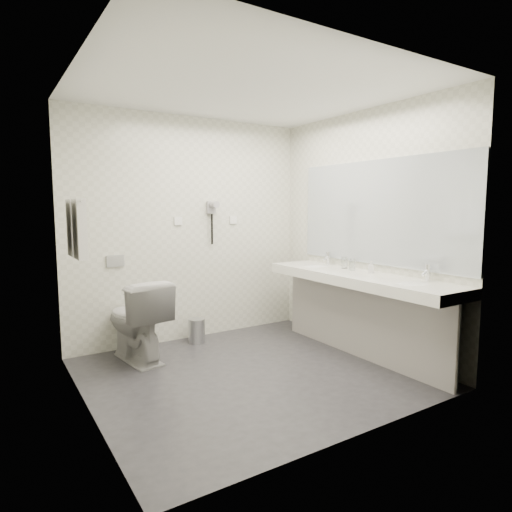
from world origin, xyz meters
TOP-DOWN VIEW (x-y plane):
  - floor at (0.00, 0.00)m, footprint 2.80×2.80m
  - ceiling at (0.00, 0.00)m, footprint 2.80×2.80m
  - wall_back at (0.00, 1.30)m, footprint 2.80×0.00m
  - wall_front at (0.00, -1.30)m, footprint 2.80×0.00m
  - wall_left at (-1.40, 0.00)m, footprint 0.00×2.60m
  - wall_right at (1.40, 0.00)m, footprint 0.00×2.60m
  - vanity_counter at (1.12, -0.20)m, footprint 0.55×2.20m
  - vanity_panel at (1.15, -0.20)m, footprint 0.03×2.15m
  - vanity_post_near at (1.18, -1.24)m, footprint 0.06×0.06m
  - vanity_post_far at (1.18, 0.84)m, footprint 0.06×0.06m
  - mirror at (1.39, -0.20)m, footprint 0.02×2.20m
  - basin_near at (1.12, -0.85)m, footprint 0.40×0.31m
  - basin_far at (1.12, 0.45)m, footprint 0.40×0.31m
  - faucet_near at (1.32, -0.85)m, footprint 0.04×0.04m
  - faucet_far at (1.32, 0.45)m, footprint 0.04×0.04m
  - soap_bottle_a at (1.26, -0.24)m, footprint 0.08×0.08m
  - glass_left at (1.22, -0.02)m, footprint 0.07×0.07m
  - glass_right at (1.26, 0.14)m, footprint 0.09×0.09m
  - toilet at (-0.77, 0.88)m, footprint 0.56×0.86m
  - flush_plate at (-0.85, 1.29)m, footprint 0.18×0.02m
  - pedal_bin at (-0.04, 1.08)m, footprint 0.21×0.21m
  - bin_lid at (-0.04, 1.08)m, footprint 0.18×0.18m
  - towel_rail at (-1.35, 0.55)m, footprint 0.02×0.62m
  - towel_near at (-1.34, 0.41)m, footprint 0.07×0.24m
  - towel_far at (-1.34, 0.69)m, footprint 0.07×0.24m
  - dryer_cradle at (0.25, 1.27)m, footprint 0.10×0.04m
  - dryer_barrel at (0.25, 1.20)m, footprint 0.08×0.14m
  - dryer_cord at (0.25, 1.26)m, footprint 0.02×0.02m
  - switch_plate_a at (-0.15, 1.29)m, footprint 0.09×0.02m
  - switch_plate_b at (0.55, 1.29)m, footprint 0.09×0.02m

SIDE VIEW (x-z plane):
  - floor at x=0.00m, z-range 0.00..0.00m
  - pedal_bin at x=-0.04m, z-range 0.00..0.26m
  - bin_lid at x=-0.04m, z-range 0.26..0.27m
  - vanity_panel at x=1.15m, z-range 0.00..0.75m
  - vanity_post_near at x=1.18m, z-range 0.00..0.75m
  - vanity_post_far at x=1.18m, z-range 0.00..0.75m
  - toilet at x=-0.77m, z-range 0.00..0.81m
  - vanity_counter at x=1.12m, z-range 0.75..0.85m
  - basin_near at x=1.12m, z-range 0.81..0.86m
  - basin_far at x=1.12m, z-range 0.81..0.86m
  - glass_left at x=1.22m, z-range 0.85..0.97m
  - soap_bottle_a at x=1.26m, z-range 0.85..0.97m
  - glass_right at x=1.26m, z-range 0.85..0.97m
  - faucet_near at x=1.32m, z-range 0.85..1.00m
  - faucet_far at x=1.32m, z-range 0.85..1.00m
  - flush_plate at x=-0.85m, z-range 0.89..1.01m
  - wall_back at x=0.00m, z-range -0.15..2.65m
  - wall_front at x=0.00m, z-range -0.15..2.65m
  - wall_left at x=-1.40m, z-range -0.05..2.55m
  - wall_right at x=1.40m, z-range -0.05..2.55m
  - dryer_cord at x=0.25m, z-range 1.07..1.43m
  - towel_near at x=-1.34m, z-range 1.09..1.57m
  - towel_far at x=-1.34m, z-range 1.09..1.57m
  - switch_plate_a at x=-0.15m, z-range 1.31..1.40m
  - switch_plate_b at x=0.55m, z-range 1.31..1.40m
  - mirror at x=1.39m, z-range 0.92..1.98m
  - dryer_cradle at x=0.25m, z-range 1.43..1.57m
  - dryer_barrel at x=0.25m, z-range 1.49..1.57m
  - towel_rail at x=-1.35m, z-range 1.54..1.56m
  - ceiling at x=0.00m, z-range 2.50..2.50m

